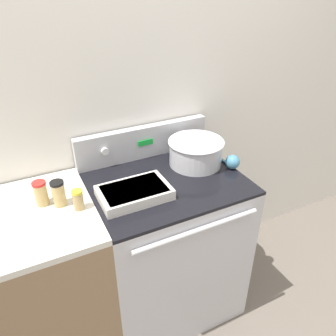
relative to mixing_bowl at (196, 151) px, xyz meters
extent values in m
cube|color=silver|center=(-0.23, 0.27, 0.23)|extent=(8.00, 0.05, 2.50)
cube|color=#BCBCC1|center=(-0.23, -0.08, -0.56)|extent=(0.80, 0.64, 0.92)
cube|color=black|center=(-0.23, -0.08, -0.09)|extent=(0.80, 0.64, 0.02)
cylinder|color=silver|center=(-0.23, -0.42, -0.16)|extent=(0.65, 0.02, 0.02)
cube|color=#BCBCC1|center=(-0.23, 0.21, 0.01)|extent=(0.80, 0.05, 0.19)
cylinder|color=white|center=(-0.47, 0.18, 0.02)|extent=(0.04, 0.02, 0.04)
cylinder|color=white|center=(0.01, 0.18, 0.02)|extent=(0.04, 0.02, 0.04)
cube|color=green|center=(-0.23, 0.18, 0.02)|extent=(0.09, 0.01, 0.03)
cube|color=#896B4C|center=(-0.92, -0.08, -0.56)|extent=(0.59, 0.64, 0.92)
cube|color=silver|center=(-0.92, -0.08, -0.08)|extent=(0.59, 0.64, 0.03)
cylinder|color=silver|center=(0.00, 0.00, -0.01)|extent=(0.30, 0.30, 0.14)
torus|color=silver|center=(0.00, 0.00, 0.06)|extent=(0.31, 0.31, 0.01)
cylinder|color=beige|center=(0.00, 0.00, 0.04)|extent=(0.27, 0.27, 0.02)
cube|color=silver|center=(-0.43, -0.15, -0.05)|extent=(0.34, 0.22, 0.05)
cube|color=beige|center=(-0.43, -0.15, -0.04)|extent=(0.30, 0.19, 0.03)
cylinder|color=teal|center=(0.16, 0.00, -0.07)|extent=(0.01, 0.27, 0.01)
sphere|color=teal|center=(0.16, -0.14, -0.04)|extent=(0.08, 0.08, 0.08)
cylinder|color=tan|center=(-0.69, -0.14, -0.03)|extent=(0.05, 0.05, 0.09)
cylinder|color=yellow|center=(-0.69, -0.14, 0.02)|extent=(0.05, 0.05, 0.01)
cylinder|color=tan|center=(-0.76, -0.07, -0.01)|extent=(0.06, 0.06, 0.11)
cylinder|color=black|center=(-0.76, -0.07, 0.05)|extent=(0.06, 0.06, 0.01)
cylinder|color=tan|center=(-0.83, -0.03, -0.01)|extent=(0.06, 0.06, 0.11)
cylinder|color=red|center=(-0.83, -0.03, 0.04)|extent=(0.06, 0.06, 0.01)
camera|label=1|loc=(-0.86, -1.38, 0.84)|focal=35.00mm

